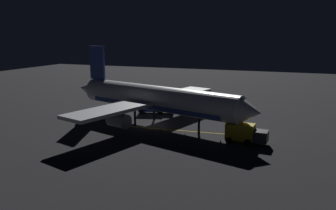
{
  "coord_description": "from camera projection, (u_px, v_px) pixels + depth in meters",
  "views": [
    {
      "loc": [
        49.03,
        20.78,
        14.43
      ],
      "look_at": [
        0.0,
        2.0,
        3.5
      ],
      "focal_mm": 36.41,
      "sensor_mm": 36.0,
      "label": 1
    }
  ],
  "objects": [
    {
      "name": "catering_truck",
      "position": [
        154.0,
        106.0,
        63.18
      ],
      "size": [
        3.85,
        6.86,
        2.49
      ],
      "color": "navy",
      "rests_on": "ground_plane"
    },
    {
      "name": "apron_guide_stripe",
      "position": [
        177.0,
        130.0,
        52.21
      ],
      "size": [
        2.14,
        22.73,
        0.01
      ],
      "primitive_type": "cube",
      "rotation": [
        0.0,
        0.0,
        0.08
      ],
      "color": "gold",
      "rests_on": "ground_plane"
    },
    {
      "name": "ground_plane",
      "position": [
        156.0,
        126.0,
        55.06
      ],
      "size": [
        180.0,
        180.0,
        0.2
      ],
      "primitive_type": "cube",
      "color": "#262629"
    },
    {
      "name": "ground_crew_worker",
      "position": [
        228.0,
        137.0,
        45.77
      ],
      "size": [
        0.4,
        0.4,
        1.74
      ],
      "color": "black",
      "rests_on": "ground_plane"
    },
    {
      "name": "traffic_cone_far",
      "position": [
        161.0,
        131.0,
        51.07
      ],
      "size": [
        0.5,
        0.5,
        0.55
      ],
      "color": "#EA590F",
      "rests_on": "ground_plane"
    },
    {
      "name": "baggage_truck",
      "position": [
        244.0,
        134.0,
        45.87
      ],
      "size": [
        2.56,
        5.65,
        2.61
      ],
      "color": "gold",
      "rests_on": "ground_plane"
    },
    {
      "name": "airliner",
      "position": [
        153.0,
        99.0,
        54.53
      ],
      "size": [
        31.56,
        35.9,
        12.4
      ],
      "color": "white",
      "rests_on": "ground_plane"
    },
    {
      "name": "traffic_cone_under_wing",
      "position": [
        185.0,
        135.0,
        48.72
      ],
      "size": [
        0.5,
        0.5,
        0.55
      ],
      "color": "#EA590F",
      "rests_on": "ground_plane"
    },
    {
      "name": "traffic_cone_near_left",
      "position": [
        221.0,
        142.0,
        45.81
      ],
      "size": [
        0.5,
        0.5,
        0.55
      ],
      "color": "#EA590F",
      "rests_on": "ground_plane"
    },
    {
      "name": "traffic_cone_near_right",
      "position": [
        232.0,
        120.0,
        57.07
      ],
      "size": [
        0.5,
        0.5,
        0.55
      ],
      "color": "#EA590F",
      "rests_on": "ground_plane"
    }
  ]
}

